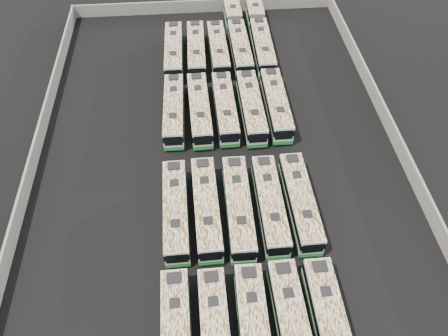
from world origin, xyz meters
The scene contains 20 objects.
ground centered at (0.00, 0.00, 0.00)m, with size 140.00×140.00×0.00m, color black.
perimeter_wall centered at (0.00, 0.00, 1.10)m, with size 45.20×73.20×2.20m.
bus_front_center centered at (1.41, -21.14, 1.74)m, with size 2.77×12.13×3.41m.
bus_front_right centered at (4.83, -21.01, 1.75)m, with size 2.81×12.21×3.43m.
bus_front_far_right centered at (8.15, -21.19, 1.77)m, with size 2.61×12.28×3.46m.
bus_midfront_far_left centered at (-5.26, -7.45, 1.74)m, with size 2.70×12.09×3.40m.
bus_midfront_left centered at (-1.98, -7.39, 1.76)m, with size 2.83×12.26×3.44m.
bus_midfront_center centered at (1.45, -7.62, 1.78)m, with size 2.72×12.40×3.49m.
bus_midfront_right centered at (4.89, -7.50, 1.73)m, with size 2.58×12.01×3.38m.
bus_midfront_far_right centered at (8.21, -7.42, 1.74)m, with size 2.72×12.09×3.40m.
bus_midback_far_left centered at (-5.34, 8.67, 1.73)m, with size 2.77×12.03×3.38m.
bus_midback_left centered at (-1.99, 8.55, 1.75)m, with size 2.87×12.20×3.42m.
bus_midback_center centered at (1.38, 8.62, 1.73)m, with size 2.75×12.02×3.37m.
bus_midback_right centered at (4.83, 8.43, 1.77)m, with size 2.76×12.33×3.47m.
bus_midback_far_right centered at (8.18, 8.68, 1.76)m, with size 2.60×12.24×3.45m.
bus_back_far_left centered at (-5.25, 22.02, 1.76)m, with size 2.76×12.25×3.44m.
bus_back_left centered at (-1.86, 22.10, 1.74)m, with size 2.76×12.14×3.41m.
bus_back_center centered at (1.48, 22.08, 1.71)m, with size 2.74×11.94×3.35m.
bus_back_right centered at (4.75, 25.24, 1.74)m, with size 2.84×18.87×3.42m.
bus_back_far_right centered at (8.30, 25.32, 1.76)m, with size 2.89×19.08×3.45m.
Camera 1 is at (-2.37, -34.94, 39.90)m, focal length 35.00 mm.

